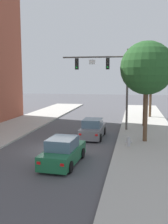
{
  "coord_description": "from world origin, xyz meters",
  "views": [
    {
      "loc": [
        5.27,
        -17.14,
        5.08
      ],
      "look_at": [
        0.89,
        5.52,
        2.0
      ],
      "focal_mm": 41.94,
      "sensor_mm": 36.0,
      "label": 1
    }
  ],
  "objects_px": {
    "traffic_signal_mast": "(109,75)",
    "street_tree_second": "(146,73)",
    "car_lead_grey": "(93,129)",
    "car_following_green": "(63,152)",
    "street_tree_nearest": "(147,68)",
    "street_tree_third": "(151,76)",
    "fire_hydrant": "(129,141)"
  },
  "relations": [
    {
      "from": "traffic_signal_mast",
      "to": "street_tree_second",
      "type": "distance_m",
      "value": 4.22
    },
    {
      "from": "car_lead_grey",
      "to": "car_following_green",
      "type": "relative_size",
      "value": 0.99
    },
    {
      "from": "car_following_green",
      "to": "street_tree_second",
      "type": "height_order",
      "value": "street_tree_second"
    },
    {
      "from": "street_tree_nearest",
      "to": "traffic_signal_mast",
      "type": "bearing_deg",
      "value": 127.86
    },
    {
      "from": "car_lead_grey",
      "to": "street_tree_third",
      "type": "bearing_deg",
      "value": 65.99
    },
    {
      "from": "car_following_green",
      "to": "street_tree_second",
      "type": "distance_m",
      "value": 14.48
    },
    {
      "from": "street_tree_third",
      "to": "car_lead_grey",
      "type": "bearing_deg",
      "value": -114.01
    },
    {
      "from": "car_following_green",
      "to": "traffic_signal_mast",
      "type": "bearing_deg",
      "value": 81.05
    },
    {
      "from": "car_lead_grey",
      "to": "fire_hydrant",
      "type": "distance_m",
      "value": 4.18
    },
    {
      "from": "car_lead_grey",
      "to": "street_tree_third",
      "type": "xyz_separation_m",
      "value": [
        5.37,
        12.05,
        4.54
      ]
    },
    {
      "from": "traffic_signal_mast",
      "to": "fire_hydrant",
      "type": "xyz_separation_m",
      "value": [
        2.08,
        -6.02,
        -4.82
      ]
    },
    {
      "from": "car_lead_grey",
      "to": "street_tree_third",
      "type": "relative_size",
      "value": 0.61
    },
    {
      "from": "car_lead_grey",
      "to": "street_tree_third",
      "type": "height_order",
      "value": "street_tree_third"
    },
    {
      "from": "car_following_green",
      "to": "street_tree_nearest",
      "type": "height_order",
      "value": "street_tree_nearest"
    },
    {
      "from": "fire_hydrant",
      "to": "car_following_green",
      "type": "bearing_deg",
      "value": -131.06
    },
    {
      "from": "fire_hydrant",
      "to": "street_tree_second",
      "type": "relative_size",
      "value": 0.1
    },
    {
      "from": "street_tree_third",
      "to": "traffic_signal_mast",
      "type": "bearing_deg",
      "value": -116.31
    },
    {
      "from": "traffic_signal_mast",
      "to": "street_tree_second",
      "type": "bearing_deg",
      "value": 35.02
    },
    {
      "from": "fire_hydrant",
      "to": "street_tree_third",
      "type": "height_order",
      "value": "street_tree_third"
    },
    {
      "from": "street_tree_second",
      "to": "car_lead_grey",
      "type": "bearing_deg",
      "value": -128.39
    },
    {
      "from": "traffic_signal_mast",
      "to": "car_lead_grey",
      "type": "relative_size",
      "value": 1.76
    },
    {
      "from": "fire_hydrant",
      "to": "street_tree_nearest",
      "type": "relative_size",
      "value": 0.09
    },
    {
      "from": "traffic_signal_mast",
      "to": "car_following_green",
      "type": "distance_m",
      "value": 11.37
    },
    {
      "from": "street_tree_nearest",
      "to": "car_following_green",
      "type": "bearing_deg",
      "value": -129.15
    },
    {
      "from": "traffic_signal_mast",
      "to": "street_tree_third",
      "type": "xyz_separation_m",
      "value": [
        4.39,
        8.88,
        -0.07
      ]
    },
    {
      "from": "car_following_green",
      "to": "street_tree_nearest",
      "type": "relative_size",
      "value": 0.57
    },
    {
      "from": "traffic_signal_mast",
      "to": "car_lead_grey",
      "type": "distance_m",
      "value": 5.68
    },
    {
      "from": "street_tree_second",
      "to": "street_tree_nearest",
      "type": "bearing_deg",
      "value": -91.4
    },
    {
      "from": "car_following_green",
      "to": "street_tree_nearest",
      "type": "distance_m",
      "value": 9.26
    },
    {
      "from": "street_tree_nearest",
      "to": "street_tree_third",
      "type": "distance_m",
      "value": 13.17
    },
    {
      "from": "fire_hydrant",
      "to": "street_tree_nearest",
      "type": "xyz_separation_m",
      "value": [
        1.21,
        1.78,
        5.24
      ]
    },
    {
      "from": "traffic_signal_mast",
      "to": "car_lead_grey",
      "type": "bearing_deg",
      "value": -107.15
    }
  ]
}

